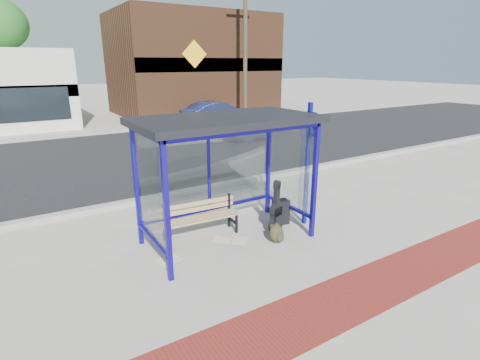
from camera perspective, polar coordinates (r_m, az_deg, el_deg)
ground at (r=7.47m, az=-1.83°, el=-9.05°), size 120.00×120.00×0.00m
brick_paver_strip at (r=5.70m, az=12.22°, el=-18.77°), size 60.00×1.00×0.01m
curb_near at (r=9.87m, az=-10.34°, el=-2.20°), size 60.00×0.25×0.12m
street_asphalt at (r=14.58m, az=-17.90°, el=3.40°), size 60.00×10.00×0.00m
curb_far at (r=19.46m, az=-21.78°, el=6.54°), size 60.00×0.25×0.12m
far_sidewalk at (r=21.32m, az=-22.75°, el=7.14°), size 60.00×4.00×0.01m
bus_shelter at (r=6.87m, az=-2.30°, el=6.84°), size 3.30×1.80×2.42m
storefront_brown at (r=26.80m, az=-7.28°, el=17.05°), size 10.00×7.08×6.40m
tree_right at (r=32.06m, az=-2.47°, el=21.24°), size 3.60×3.60×7.03m
utility_pole_east at (r=22.83m, az=0.80°, el=19.41°), size 1.60×0.24×8.00m
bench at (r=7.50m, az=-6.14°, el=-5.49°), size 1.60×0.50×0.75m
guitar_bag at (r=7.65m, az=5.53°, el=-5.31°), size 0.40×0.22×1.05m
suitcase at (r=8.09m, az=6.23°, el=-4.88°), size 0.37×0.27×0.59m
backpack at (r=7.33m, az=5.65°, el=-8.17°), size 0.32×0.30×0.37m
sign_post at (r=7.84m, az=10.32°, el=3.30°), size 0.12×0.32×2.59m
newspaper_a at (r=6.88m, az=-10.87°, el=-11.83°), size 0.45×0.38×0.01m
newspaper_b at (r=7.46m, az=-2.76°, el=-9.10°), size 0.42×0.42×0.01m
newspaper_c at (r=7.43m, az=-0.03°, el=-9.20°), size 0.43×0.42×0.01m
parked_car at (r=20.94m, az=-3.53°, el=10.09°), size 4.10×1.78×1.31m
fire_hydrant at (r=23.99m, az=3.72°, el=10.33°), size 0.30×0.20×0.68m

